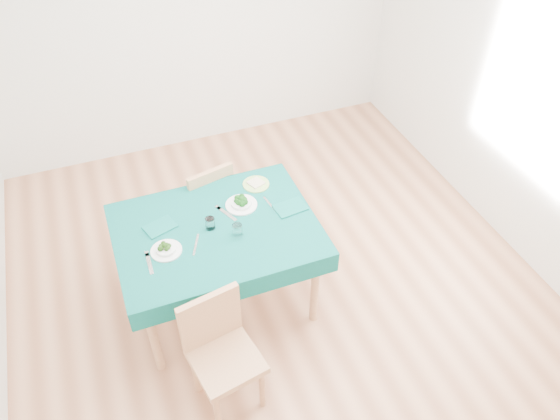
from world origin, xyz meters
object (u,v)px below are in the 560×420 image
object	(u,v)px
table	(220,266)
bowl_near	(166,248)
chair_far	(204,198)
bowl_far	(241,202)
side_plate	(256,184)
chair_near	(225,355)

from	to	relation	value
table	bowl_near	size ratio (longest dim) A/B	6.66
chair_far	bowl_near	distance (m)	0.93
bowl_far	side_plate	distance (m)	0.25
chair_near	side_plate	distance (m)	1.31
bowl_near	chair_near	bearing A→B (deg)	-76.85
bowl_near	side_plate	xyz separation A→B (m)	(0.77, 0.43, -0.03)
chair_near	bowl_far	bearing A→B (deg)	55.65
table	side_plate	xyz separation A→B (m)	(0.41, 0.34, 0.38)
table	chair_near	bearing A→B (deg)	-103.66
side_plate	chair_near	bearing A→B (deg)	-117.84
chair_far	bowl_near	bearing A→B (deg)	47.43
table	chair_far	bearing A→B (deg)	84.20
chair_far	side_plate	bearing A→B (deg)	122.86
chair_near	chair_far	size ratio (longest dim) A/B	1.06
chair_near	side_plate	world-z (taller)	chair_near
bowl_near	chair_far	bearing A→B (deg)	60.66
chair_near	side_plate	xyz separation A→B (m)	(0.60, 1.14, 0.27)
table	side_plate	size ratio (longest dim) A/B	6.88
bowl_near	bowl_far	distance (m)	0.64
chair_near	bowl_near	bearing A→B (deg)	92.88
bowl_far	side_plate	size ratio (longest dim) A/B	1.14
bowl_far	table	bearing A→B (deg)	-145.60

